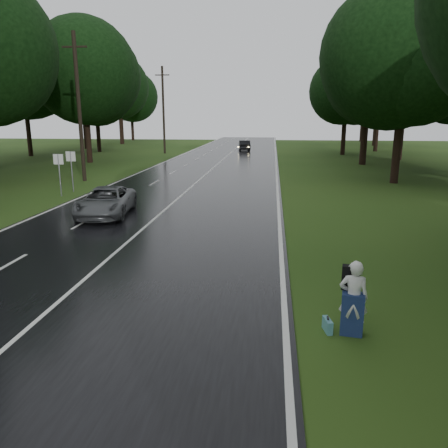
{
  "coord_description": "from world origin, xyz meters",
  "views": [
    {
      "loc": [
        5.4,
        -10.26,
        4.7
      ],
      "look_at": [
        3.81,
        4.14,
        1.1
      ],
      "focal_mm": 34.86,
      "sensor_mm": 36.0,
      "label": 1
    }
  ],
  "objects": [
    {
      "name": "ground",
      "position": [
        0.0,
        0.0,
        0.0
      ],
      "size": [
        160.0,
        160.0,
        0.0
      ],
      "primitive_type": "plane",
      "color": "#2C4915",
      "rests_on": "ground"
    },
    {
      "name": "road",
      "position": [
        0.0,
        20.0,
        0.02
      ],
      "size": [
        12.0,
        140.0,
        0.04
      ],
      "primitive_type": "cube",
      "color": "black",
      "rests_on": "ground"
    },
    {
      "name": "lane_center",
      "position": [
        0.0,
        20.0,
        0.04
      ],
      "size": [
        0.12,
        140.0,
        0.01
      ],
      "primitive_type": "cube",
      "color": "silver",
      "rests_on": "road"
    },
    {
      "name": "grey_car",
      "position": [
        -2.53,
        9.58,
        0.71
      ],
      "size": [
        2.79,
        5.04,
        1.33
      ],
      "primitive_type": "imported",
      "rotation": [
        0.0,
        0.0,
        0.12
      ],
      "color": "#4F5254",
      "rests_on": "road"
    },
    {
      "name": "far_car",
      "position": [
        1.49,
        51.09,
        0.73
      ],
      "size": [
        1.97,
        4.36,
        1.39
      ],
      "primitive_type": "imported",
      "rotation": [
        0.0,
        0.0,
        3.26
      ],
      "color": "black",
      "rests_on": "road"
    },
    {
      "name": "hitchhiker",
      "position": [
        7.23,
        -1.21,
        0.8
      ],
      "size": [
        0.68,
        0.63,
        1.71
      ],
      "color": "silver",
      "rests_on": "ground"
    },
    {
      "name": "suitcase",
      "position": [
        6.73,
        -1.17,
        0.15
      ],
      "size": [
        0.2,
        0.44,
        0.3
      ],
      "primitive_type": "cube",
      "rotation": [
        0.0,
        0.0,
        0.2
      ],
      "color": "teal",
      "rests_on": "ground"
    },
    {
      "name": "utility_pole_mid",
      "position": [
        -8.5,
        20.69,
        0.0
      ],
      "size": [
        1.8,
        0.28,
        10.43
      ],
      "primitive_type": null,
      "color": "black",
      "rests_on": "ground"
    },
    {
      "name": "utility_pole_far",
      "position": [
        -8.5,
        45.53,
        0.0
      ],
      "size": [
        1.8,
        0.28,
        10.75
      ],
      "primitive_type": null,
      "color": "black",
      "rests_on": "ground"
    },
    {
      "name": "road_sign_a",
      "position": [
        -7.2,
        14.37,
        0.0
      ],
      "size": [
        0.61,
        0.1,
        2.53
      ],
      "primitive_type": null,
      "color": "white",
      "rests_on": "ground"
    },
    {
      "name": "road_sign_b",
      "position": [
        -7.2,
        16.01,
        0.0
      ],
      "size": [
        0.61,
        0.1,
        2.55
      ],
      "primitive_type": null,
      "color": "white",
      "rests_on": "ground"
    },
    {
      "name": "tree_left_e",
      "position": [
        -13.54,
        33.55,
        0.0
      ],
      "size": [
        9.84,
        9.84,
        15.38
      ],
      "primitive_type": null,
      "color": "black",
      "rests_on": "ground"
    },
    {
      "name": "tree_left_f",
      "position": [
        -17.92,
        47.03,
        0.0
      ],
      "size": [
        8.75,
        8.75,
        13.67
      ],
      "primitive_type": null,
      "color": "black",
      "rests_on": "ground"
    },
    {
      "name": "tree_right_d",
      "position": [
        14.19,
        22.14,
        0.0
      ],
      "size": [
        9.46,
        9.46,
        14.79
      ],
      "primitive_type": null,
      "color": "black",
      "rests_on": "ground"
    },
    {
      "name": "tree_right_e",
      "position": [
        14.36,
        34.61,
        0.0
      ],
      "size": [
        9.37,
        9.37,
        14.63
      ],
      "primitive_type": null,
      "color": "black",
      "rests_on": "ground"
    },
    {
      "name": "tree_right_f",
      "position": [
        14.13,
        45.94,
        0.0
      ],
      "size": [
        8.83,
        8.83,
        13.8
      ],
      "primitive_type": null,
      "color": "black",
      "rests_on": "ground"
    }
  ]
}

